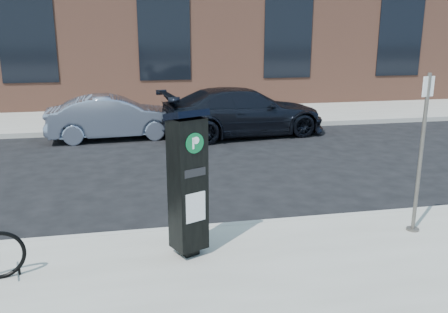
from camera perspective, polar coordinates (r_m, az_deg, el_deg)
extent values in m
plane|color=black|center=(7.72, 0.46, -9.09)|extent=(120.00, 120.00, 0.00)
cube|color=gray|center=(21.18, -7.37, 6.47)|extent=(60.00, 12.00, 0.15)
cube|color=#9E9B93|center=(7.67, 0.50, -8.63)|extent=(60.00, 0.12, 0.16)
cube|color=#9E9B93|center=(15.30, -5.71, 3.29)|extent=(60.00, 0.12, 0.16)
cube|color=brown|center=(23.96, -8.25, 16.83)|extent=(28.00, 10.00, 8.00)
cube|color=black|center=(19.21, -22.67, 13.39)|extent=(2.00, 0.06, 3.50)
cube|color=black|center=(18.94, -7.21, 14.38)|extent=(2.00, 0.06, 3.50)
cube|color=black|center=(19.95, 7.73, 14.39)|extent=(2.00, 0.06, 3.50)
cube|color=black|center=(22.08, 20.46, 13.65)|extent=(2.00, 0.06, 3.50)
cube|color=black|center=(6.69, -4.22, -11.16)|extent=(0.28, 0.28, 0.11)
cube|color=black|center=(6.33, -4.38, -3.39)|extent=(0.54, 0.51, 1.80)
cube|color=black|center=(6.10, -4.56, 5.04)|extent=(0.60, 0.57, 0.17)
cylinder|color=#064D25|center=(6.02, -3.55, 1.62)|extent=(0.25, 0.13, 0.26)
cube|color=white|center=(6.02, -3.55, 1.62)|extent=(0.09, 0.05, 0.15)
cube|color=silver|center=(6.27, -3.42, -6.13)|extent=(0.27, 0.13, 0.40)
cube|color=black|center=(6.12, -3.49, -1.96)|extent=(0.29, 0.14, 0.11)
cylinder|color=#4A4441|center=(7.98, 21.74, -8.12)|extent=(0.19, 0.19, 0.03)
cylinder|color=#4A4441|center=(7.61, 22.59, 0.18)|extent=(0.06, 0.06, 2.41)
cube|color=silver|center=(7.44, 23.37, 7.74)|extent=(0.21, 0.08, 0.29)
cylinder|color=black|center=(6.67, -23.41, -12.45)|extent=(0.03, 0.03, 0.12)
imported|color=gray|center=(14.50, -13.08, 4.62)|extent=(4.00, 1.65, 1.29)
imported|color=black|center=(14.57, 2.34, 5.40)|extent=(5.29, 2.69, 1.47)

